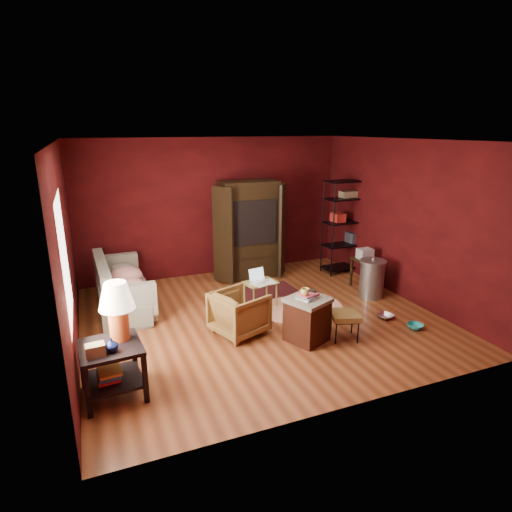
{
  "coord_description": "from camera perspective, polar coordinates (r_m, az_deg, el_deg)",
  "views": [
    {
      "loc": [
        -2.46,
        -5.88,
        2.98
      ],
      "look_at": [
        0.0,
        0.2,
        1.0
      ],
      "focal_mm": 30.0,
      "sensor_mm": 36.0,
      "label": 1
    }
  ],
  "objects": [
    {
      "name": "footstool",
      "position": [
        6.39,
        11.79,
        -7.87
      ],
      "size": [
        0.51,
        0.51,
        0.41
      ],
      "rotation": [
        0.0,
        0.0,
        -0.33
      ],
      "color": "black",
      "rests_on": "ground"
    },
    {
      "name": "vase",
      "position": [
        4.99,
        -18.73,
        -11.18
      ],
      "size": [
        0.19,
        0.2,
        0.15
      ],
      "primitive_type": "imported",
      "rotation": [
        0.0,
        0.0,
        -0.33
      ],
      "color": "#0E1546",
      "rests_on": "side_table"
    },
    {
      "name": "laptop_desk",
      "position": [
        7.31,
        0.56,
        -3.81
      ],
      "size": [
        0.59,
        0.5,
        0.66
      ],
      "rotation": [
        0.0,
        0.0,
        0.19
      ],
      "color": "olive",
      "rests_on": "ground"
    },
    {
      "name": "tv_armoire",
      "position": [
        8.65,
        -0.93,
        3.73
      ],
      "size": [
        1.56,
        0.83,
        1.97
      ],
      "rotation": [
        0.0,
        0.0,
        -0.02
      ],
      "color": "black",
      "rests_on": "ground"
    },
    {
      "name": "small_stand",
      "position": [
        8.41,
        14.28,
        -0.34
      ],
      "size": [
        0.39,
        0.39,
        0.77
      ],
      "rotation": [
        0.0,
        0.0,
        0.01
      ],
      "color": "black",
      "rests_on": "ground"
    },
    {
      "name": "sofa_cushions",
      "position": [
        7.57,
        -17.61,
        -3.99
      ],
      "size": [
        0.84,
        1.96,
        0.81
      ],
      "rotation": [
        0.0,
        0.0,
        0.03
      ],
      "color": "slate",
      "rests_on": "sofa"
    },
    {
      "name": "hamper",
      "position": [
        6.26,
        6.83,
        -8.29
      ],
      "size": [
        0.7,
        0.7,
        0.75
      ],
      "rotation": [
        0.0,
        0.0,
        0.41
      ],
      "color": "#3F1A0E",
      "rests_on": "ground"
    },
    {
      "name": "armchair",
      "position": [
        6.41,
        -2.24,
        -7.32
      ],
      "size": [
        0.86,
        0.88,
        0.72
      ],
      "primitive_type": "imported",
      "rotation": [
        0.0,
        0.0,
        1.92
      ],
      "color": "black",
      "rests_on": "ground"
    },
    {
      "name": "side_table",
      "position": [
        5.14,
        -18.4,
        -9.23
      ],
      "size": [
        0.72,
        0.72,
        1.33
      ],
      "rotation": [
        0.0,
        0.0,
        0.08
      ],
      "color": "black",
      "rests_on": "ground"
    },
    {
      "name": "pet_bowl_steel",
      "position": [
        7.29,
        16.89,
        -6.99
      ],
      "size": [
        0.27,
        0.12,
        0.26
      ],
      "primitive_type": "imported",
      "rotation": [
        0.0,
        0.0,
        0.23
      ],
      "color": "silver",
      "rests_on": "ground"
    },
    {
      "name": "room",
      "position": [
        6.54,
        0.38,
        2.84
      ],
      "size": [
        5.54,
        5.04,
        2.84
      ],
      "color": "brown",
      "rests_on": "ground"
    },
    {
      "name": "trash_can",
      "position": [
        8.04,
        15.19,
        -2.91
      ],
      "size": [
        0.59,
        0.59,
        0.75
      ],
      "rotation": [
        0.0,
        0.0,
        0.27
      ],
      "color": "gray",
      "rests_on": "ground"
    },
    {
      "name": "rug_round",
      "position": [
        7.48,
        5.68,
        -6.71
      ],
      "size": [
        2.0,
        2.0,
        0.01
      ],
      "rotation": [
        0.0,
        0.0,
        0.39
      ],
      "color": "#F5E7CC",
      "rests_on": "ground"
    },
    {
      "name": "mug",
      "position": [
        6.02,
        6.58,
        -4.65
      ],
      "size": [
        0.15,
        0.14,
        0.13
      ],
      "primitive_type": "imported",
      "rotation": [
        0.0,
        0.0,
        -0.36
      ],
      "color": "#CFC165",
      "rests_on": "hamper"
    },
    {
      "name": "rug_oriental",
      "position": [
        8.09,
        1.44,
        -4.72
      ],
      "size": [
        1.16,
        0.8,
        0.01
      ],
      "rotation": [
        0.0,
        0.0,
        0.05
      ],
      "color": "#4F1518",
      "rests_on": "ground"
    },
    {
      "name": "wire_shelving",
      "position": [
        9.17,
        12.03,
        4.42
      ],
      "size": [
        0.97,
        0.46,
        1.96
      ],
      "rotation": [
        0.0,
        0.0,
        0.04
      ],
      "color": "black",
      "rests_on": "ground"
    },
    {
      "name": "sofa",
      "position": [
        7.57,
        -17.55,
        -4.2
      ],
      "size": [
        0.56,
        1.9,
        0.74
      ],
      "primitive_type": "imported",
      "rotation": [
        0.0,
        0.0,
        1.58
      ],
      "color": "slate",
      "rests_on": "ground"
    },
    {
      "name": "pet_bowl_turquoise",
      "position": [
        7.08,
        20.53,
        -8.18
      ],
      "size": [
        0.24,
        0.08,
        0.24
      ],
      "primitive_type": "imported",
      "rotation": [
        0.0,
        0.0,
        -0.0
      ],
      "color": "#24ABAC",
      "rests_on": "ground"
    }
  ]
}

